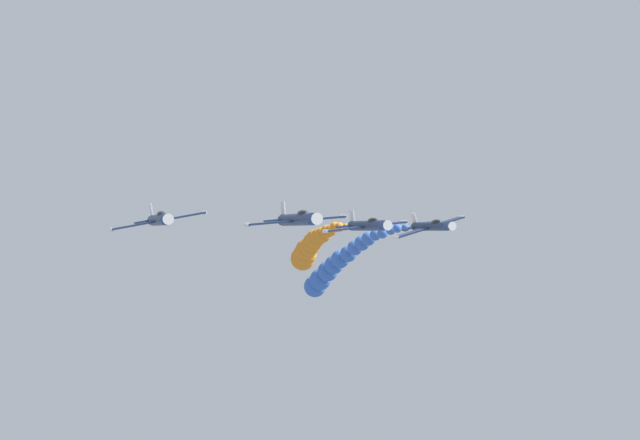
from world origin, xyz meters
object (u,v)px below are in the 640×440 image
Objects in this scene: airplane_right_inner at (159,220)px; airplane_left_outer at (431,226)px; airplane_lead at (298,219)px; airplane_left_inner at (367,225)px.

airplane_left_outer is (-34.68, -10.99, -0.53)m from airplane_right_inner.
airplane_lead is 1.00× the size of airplane_left_outer.
airplane_right_inner is (10.95, -10.05, 0.05)m from airplane_lead.
airplane_lead is 1.00× the size of airplane_right_inner.
airplane_left_inner is 15.21m from airplane_left_outer.
airplane_lead is 14.87m from airplane_right_inner.
airplane_lead is 31.72m from airplane_left_outer.
airplane_left_inner is at bearing 37.16° from airplane_left_outer.
airplane_right_inner reaches higher than airplane_left_outer.
airplane_right_inner is at bearing 17.58° from airplane_left_outer.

